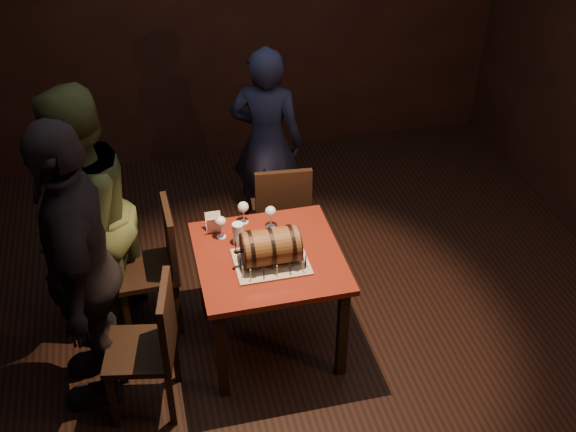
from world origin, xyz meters
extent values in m
plane|color=black|center=(0.00, 0.00, 0.00)|extent=(5.00, 5.00, 0.00)
cube|color=black|center=(0.00, 2.50, 1.40)|extent=(5.00, 0.04, 2.80)
cube|color=#55150E|center=(-0.17, -0.06, 0.73)|extent=(0.90, 0.90, 0.04)
cube|color=black|center=(-0.55, -0.44, 0.35)|extent=(0.06, 0.06, 0.71)
cube|color=black|center=(0.21, -0.44, 0.35)|extent=(0.06, 0.06, 0.71)
cube|color=black|center=(-0.55, 0.32, 0.35)|extent=(0.06, 0.06, 0.71)
cube|color=black|center=(0.21, 0.32, 0.35)|extent=(0.06, 0.06, 0.71)
cube|color=#A59885|center=(-0.17, -0.13, 0.76)|extent=(0.45, 0.35, 0.01)
cylinder|color=brown|center=(-0.17, -0.13, 0.87)|extent=(0.34, 0.22, 0.22)
cylinder|color=black|center=(-0.30, -0.13, 0.87)|extent=(0.02, 0.24, 0.24)
cylinder|color=black|center=(-0.17, -0.13, 0.87)|extent=(0.02, 0.24, 0.24)
cylinder|color=black|center=(-0.05, -0.13, 0.87)|extent=(0.02, 0.24, 0.24)
cylinder|color=black|center=(-0.34, -0.13, 0.87)|extent=(0.01, 0.22, 0.22)
cylinder|color=black|center=(0.00, -0.13, 0.87)|extent=(0.01, 0.22, 0.22)
cylinder|color=black|center=(-0.37, -0.13, 0.87)|extent=(0.04, 0.02, 0.02)
sphere|color=black|center=(-0.39, -0.13, 0.87)|extent=(0.03, 0.03, 0.03)
cylinder|color=#F6E793|center=(-0.33, -0.28, 0.80)|extent=(0.01, 0.01, 0.08)
cylinder|color=black|center=(-0.33, -0.28, 0.85)|extent=(0.00, 0.00, 0.01)
cylinder|color=black|center=(-0.25, -0.28, 0.80)|extent=(0.01, 0.01, 0.08)
cylinder|color=black|center=(-0.25, -0.28, 0.85)|extent=(0.00, 0.00, 0.01)
cylinder|color=#F6E793|center=(-0.17, -0.28, 0.80)|extent=(0.01, 0.01, 0.08)
cylinder|color=black|center=(-0.17, -0.28, 0.85)|extent=(0.00, 0.00, 0.01)
cylinder|color=black|center=(-0.09, -0.28, 0.80)|extent=(0.01, 0.01, 0.08)
cylinder|color=black|center=(-0.09, -0.28, 0.85)|extent=(0.00, 0.00, 0.01)
cylinder|color=#F6E793|center=(-0.01, -0.28, 0.80)|extent=(0.01, 0.01, 0.08)
cylinder|color=black|center=(-0.01, -0.28, 0.85)|extent=(0.00, 0.00, 0.01)
cylinder|color=black|center=(0.02, -0.23, 0.80)|extent=(0.01, 0.01, 0.08)
cylinder|color=black|center=(0.02, -0.23, 0.85)|extent=(0.00, 0.00, 0.01)
cylinder|color=#F6E793|center=(0.02, -0.15, 0.80)|extent=(0.01, 0.01, 0.08)
cylinder|color=black|center=(0.02, -0.15, 0.85)|extent=(0.00, 0.00, 0.01)
cylinder|color=black|center=(0.02, -0.07, 0.80)|extent=(0.01, 0.01, 0.08)
cylinder|color=black|center=(0.02, -0.07, 0.85)|extent=(0.00, 0.00, 0.01)
cylinder|color=#F6E793|center=(0.02, 0.01, 0.80)|extent=(0.01, 0.01, 0.08)
cylinder|color=black|center=(0.02, 0.01, 0.85)|extent=(0.00, 0.00, 0.01)
cylinder|color=black|center=(-0.06, 0.01, 0.80)|extent=(0.01, 0.01, 0.08)
cylinder|color=black|center=(-0.06, 0.01, 0.85)|extent=(0.00, 0.00, 0.01)
cylinder|color=#F6E793|center=(-0.14, 0.01, 0.80)|extent=(0.01, 0.01, 0.08)
cylinder|color=black|center=(-0.14, 0.01, 0.85)|extent=(0.00, 0.00, 0.01)
cylinder|color=black|center=(-0.22, 0.01, 0.80)|extent=(0.01, 0.01, 0.08)
cylinder|color=black|center=(-0.22, 0.01, 0.85)|extent=(0.00, 0.00, 0.01)
cylinder|color=#F6E793|center=(-0.30, 0.01, 0.80)|extent=(0.01, 0.01, 0.08)
cylinder|color=black|center=(-0.30, 0.01, 0.85)|extent=(0.00, 0.00, 0.01)
cylinder|color=black|center=(-0.37, 0.00, 0.80)|extent=(0.01, 0.01, 0.08)
cylinder|color=black|center=(-0.37, 0.00, 0.85)|extent=(0.00, 0.00, 0.01)
cylinder|color=#F6E793|center=(-0.37, -0.08, 0.80)|extent=(0.01, 0.01, 0.08)
cylinder|color=black|center=(-0.37, -0.08, 0.85)|extent=(0.00, 0.00, 0.01)
cylinder|color=black|center=(-0.37, -0.16, 0.80)|extent=(0.01, 0.01, 0.08)
cylinder|color=black|center=(-0.37, -0.16, 0.85)|extent=(0.00, 0.00, 0.01)
cylinder|color=#F6E793|center=(-0.37, -0.24, 0.80)|extent=(0.01, 0.01, 0.08)
cylinder|color=black|center=(-0.37, -0.24, 0.85)|extent=(0.00, 0.00, 0.01)
cylinder|color=silver|center=(-0.43, 0.19, 0.75)|extent=(0.06, 0.06, 0.01)
cylinder|color=silver|center=(-0.43, 0.19, 0.80)|extent=(0.01, 0.01, 0.09)
sphere|color=silver|center=(-0.43, 0.19, 0.88)|extent=(0.07, 0.07, 0.07)
sphere|color=#591114|center=(-0.43, 0.19, 0.87)|extent=(0.05, 0.05, 0.05)
cylinder|color=silver|center=(-0.26, 0.32, 0.75)|extent=(0.06, 0.06, 0.01)
cylinder|color=silver|center=(-0.26, 0.32, 0.80)|extent=(0.01, 0.01, 0.09)
sphere|color=silver|center=(-0.26, 0.32, 0.88)|extent=(0.07, 0.07, 0.07)
cylinder|color=silver|center=(-0.10, 0.23, 0.75)|extent=(0.06, 0.06, 0.01)
cylinder|color=silver|center=(-0.10, 0.23, 0.80)|extent=(0.01, 0.01, 0.09)
sphere|color=silver|center=(-0.10, 0.23, 0.88)|extent=(0.07, 0.07, 0.07)
sphere|color=#BF594C|center=(-0.10, 0.23, 0.87)|extent=(0.05, 0.05, 0.05)
cylinder|color=silver|center=(-0.33, 0.11, 0.82)|extent=(0.07, 0.07, 0.15)
cylinder|color=#9E5414|center=(-0.33, 0.11, 0.81)|extent=(0.06, 0.06, 0.11)
cylinder|color=white|center=(-0.33, 0.11, 0.87)|extent=(0.06, 0.06, 0.02)
cube|color=black|center=(0.09, 0.77, 0.45)|extent=(0.43, 0.43, 0.04)
cube|color=black|center=(0.27, 0.92, 0.21)|extent=(0.04, 0.04, 0.43)
cube|color=black|center=(-0.07, 0.95, 0.21)|extent=(0.04, 0.04, 0.43)
cube|color=black|center=(0.24, 0.58, 0.21)|extent=(0.04, 0.04, 0.43)
cube|color=black|center=(-0.09, 0.61, 0.21)|extent=(0.04, 0.04, 0.43)
cube|color=black|center=(0.07, 0.59, 0.70)|extent=(0.40, 0.07, 0.46)
cube|color=black|center=(-0.93, 0.33, 0.45)|extent=(0.41, 0.41, 0.04)
cube|color=black|center=(-1.10, 0.50, 0.21)|extent=(0.04, 0.04, 0.43)
cube|color=black|center=(-1.10, 0.16, 0.21)|extent=(0.04, 0.04, 0.43)
cube|color=black|center=(-0.77, 0.51, 0.21)|extent=(0.04, 0.04, 0.43)
cube|color=black|center=(-0.76, 0.17, 0.21)|extent=(0.04, 0.04, 0.43)
cube|color=black|center=(-0.75, 0.34, 0.70)|extent=(0.05, 0.40, 0.46)
cube|color=black|center=(-1.02, -0.39, 0.45)|extent=(0.47, 0.47, 0.04)
cube|color=black|center=(-1.16, -0.19, 0.21)|extent=(0.04, 0.04, 0.43)
cube|color=black|center=(-1.22, -0.53, 0.21)|extent=(0.04, 0.04, 0.43)
cube|color=black|center=(-0.82, -0.26, 0.21)|extent=(0.04, 0.04, 0.43)
cube|color=black|center=(-0.89, -0.59, 0.21)|extent=(0.04, 0.04, 0.43)
cube|color=black|center=(-0.85, -0.43, 0.70)|extent=(0.12, 0.40, 0.46)
imported|color=#1A1D35|center=(0.10, 1.26, 0.78)|extent=(0.67, 0.57, 1.56)
imported|color=#3A4221|center=(-1.28, 0.38, 0.90)|extent=(0.98, 1.07, 1.79)
imported|color=black|center=(-1.28, -0.16, 0.95)|extent=(0.50, 1.13, 1.90)
camera|label=1|loc=(-0.86, -3.48, 3.58)|focal=45.00mm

